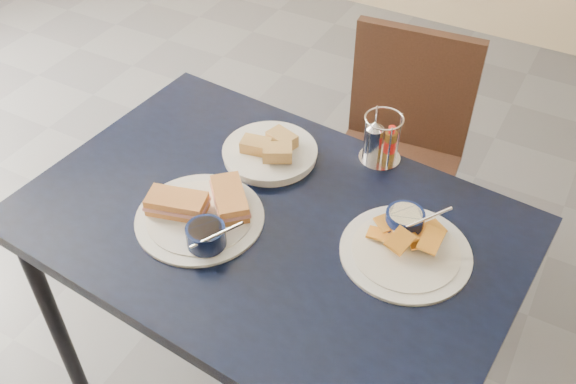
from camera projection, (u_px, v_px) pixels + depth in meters
The scene contains 7 objects.
ground at pixel (252, 362), 2.10m from camera, with size 6.00×6.00×0.00m, color #4A4A4E.
dining_table at pixel (270, 239), 1.58m from camera, with size 1.23×0.87×0.75m.
chair_far at pixel (402, 143), 2.15m from camera, with size 0.44×0.43×0.86m.
sandwich_plate at pixel (202, 213), 1.51m from camera, with size 0.32×0.31×0.12m.
plantain_plate at pixel (405, 241), 1.45m from camera, with size 0.30×0.30×0.12m.
bread_basket at pixel (270, 152), 1.69m from camera, with size 0.25×0.25×0.07m.
condiment_caddy at pixel (380, 141), 1.66m from camera, with size 0.11×0.11×0.14m.
Camera 1 is at (0.66, -0.96, 1.84)m, focal length 40.00 mm.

